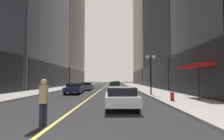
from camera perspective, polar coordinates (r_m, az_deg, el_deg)
ground_plane at (r=38.50m, az=-2.85°, el=-5.73°), size 200.00×200.00×0.00m
sidewalk_left at (r=39.88m, az=-14.82°, el=-5.43°), size 4.50×78.00×0.15m
sidewalk_right at (r=38.86m, az=9.44°, el=-5.56°), size 4.50×78.00×0.15m
lane_centre_stripe at (r=38.50m, az=-2.85°, el=-5.72°), size 0.16×70.00×0.01m
storefront_awning_right at (r=17.63m, az=25.10°, el=1.12°), size 1.60×4.38×3.12m
car_white at (r=11.23m, az=2.83°, el=-8.49°), size 2.00×4.53×1.32m
car_navy at (r=22.84m, az=-11.88°, el=-5.68°), size 2.02×4.11×1.32m
car_grey at (r=30.75m, az=-8.12°, el=-5.03°), size 1.85×4.56×1.32m
car_green at (r=38.14m, az=0.70°, el=-4.68°), size 1.97×4.31×1.32m
car_maroon at (r=48.23m, az=0.85°, el=-4.34°), size 1.92×4.77×1.32m
car_red at (r=56.73m, az=1.47°, el=-4.15°), size 2.13×4.76×1.32m
pedestrian_in_tan_trench at (r=7.38m, az=-21.02°, el=-8.46°), size 0.48×0.48×1.81m
traffic_light_near_right at (r=7.20m, az=25.35°, el=13.04°), size 3.43×0.35×5.65m
street_lamp_left_far at (r=35.88m, az=-13.46°, el=-0.64°), size 1.06×0.36×4.43m
street_lamp_right_mid at (r=19.97m, az=12.25°, el=1.23°), size 1.06×0.36×4.43m
fire_hydrant_right at (r=14.69m, az=18.69°, el=-8.31°), size 0.28×0.28×0.80m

